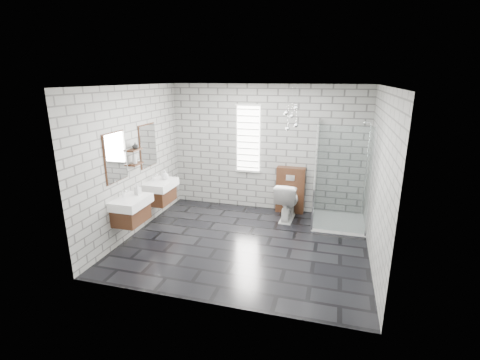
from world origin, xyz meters
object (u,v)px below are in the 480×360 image
at_px(vanity_right, 159,185).
at_px(toilet, 287,201).
at_px(vanity_left, 129,203).
at_px(cistern_panel, 290,190).
at_px(shower_enclosure, 335,202).

bearing_deg(vanity_right, toilet, 17.66).
distance_m(vanity_left, toilet, 3.10).
xyz_separation_m(vanity_left, cistern_panel, (2.47, 2.25, -0.26)).
relative_size(cistern_panel, toilet, 1.27).
distance_m(vanity_left, cistern_panel, 3.35).
bearing_deg(shower_enclosure, cistern_panel, 151.09).
bearing_deg(vanity_left, shower_enclosure, 26.92).
bearing_deg(cistern_panel, shower_enclosure, -28.91).
height_order(vanity_right, cistern_panel, vanity_right).
distance_m(vanity_right, shower_enclosure, 3.49).
bearing_deg(vanity_right, cistern_panel, 25.88).
bearing_deg(toilet, cistern_panel, -87.15).
relative_size(vanity_left, cistern_panel, 1.57).
bearing_deg(toilet, vanity_left, 39.45).
distance_m(vanity_left, vanity_right, 1.05).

